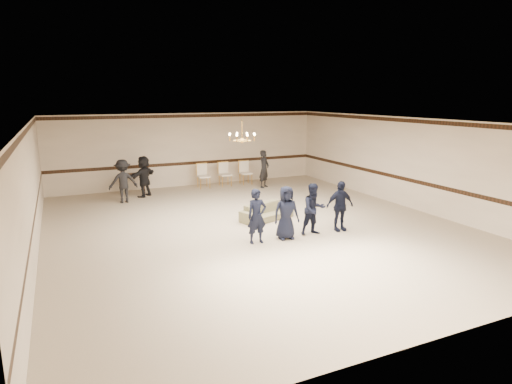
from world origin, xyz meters
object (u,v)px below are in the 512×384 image
settee (267,212)px  banquet_chair_right (246,173)px  banquet_chair_left (204,176)px  banquet_chair_mid (225,174)px  boy_a (257,216)px  console_table (132,183)px  boy_c (314,209)px  adult_left (123,181)px  adult_right (264,169)px  chandelier (242,130)px  adult_mid (144,176)px  boy_d (340,206)px  boy_b (286,213)px

settee → banquet_chair_right: (1.68, 5.61, 0.25)m
banquet_chair_left → banquet_chair_mid: 1.00m
boy_a → settee: (1.25, 1.95, -0.49)m
settee → console_table: (-3.32, 5.81, 0.15)m
boy_a → banquet_chair_right: bearing=70.2°
boy_c → adult_left: (-4.42, 6.26, 0.06)m
boy_c → adult_right: (1.58, 6.56, 0.06)m
banquet_chair_left → boy_c: bearing=-82.2°
chandelier → banquet_chair_left: (0.34, 5.16, -2.36)m
adult_mid → banquet_chair_mid: (3.65, 0.59, -0.30)m
boy_d → banquet_chair_left: size_ratio=1.45×
adult_left → boy_c: bearing=122.6°
adult_mid → console_table: (-0.35, 0.79, -0.40)m
settee → console_table: size_ratio=1.85×
chandelier → banquet_chair_left: bearing=86.3°
adult_mid → boy_d: bearing=81.5°
boy_a → banquet_chair_right: 8.10m
chandelier → boy_c: size_ratio=0.63×
boy_a → banquet_chair_left: boy_a is taller
settee → chandelier: bearing=127.5°
boy_c → adult_mid: (-3.52, 6.96, 0.06)m
boy_b → adult_mid: size_ratio=0.92×
boy_d → settee: boy_d is taller
banquet_chair_left → console_table: size_ratio=1.06×
boy_c → boy_a: bearing=-177.5°
adult_mid → banquet_chair_right: 4.70m
boy_c → banquet_chair_mid: 7.56m
boy_d → banquet_chair_mid: (-0.78, 7.55, -0.23)m
adult_right → chandelier: bearing=-159.6°
settee → boy_a: bearing=-140.8°
chandelier → banquet_chair_right: 6.13m
adult_left → adult_mid: (0.90, 0.70, 0.00)m
chandelier → settee: bearing=-34.4°
banquet_chair_mid → console_table: bearing=176.5°
boy_c → banquet_chair_right: boy_c is taller
adult_right → banquet_chair_mid: adult_right is taller
boy_c → settee: size_ratio=0.83×
boy_c → console_table: bearing=119.1°
adult_left → adult_right: (6.00, 0.30, 0.00)m
settee → banquet_chair_left: (-0.32, 5.61, 0.25)m
chandelier → boy_c: 3.42m
settee → adult_mid: (-2.97, 5.02, 0.55)m
adult_mid → console_table: bearing=-107.0°
boy_a → adult_right: 7.38m
boy_b → adult_left: adult_left is taller
chandelier → adult_left: 5.43m
boy_d → adult_mid: 8.25m
boy_d → settee: 2.47m
boy_c → banquet_chair_left: boy_c is taller
boy_d → banquet_chair_right: size_ratio=1.45×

